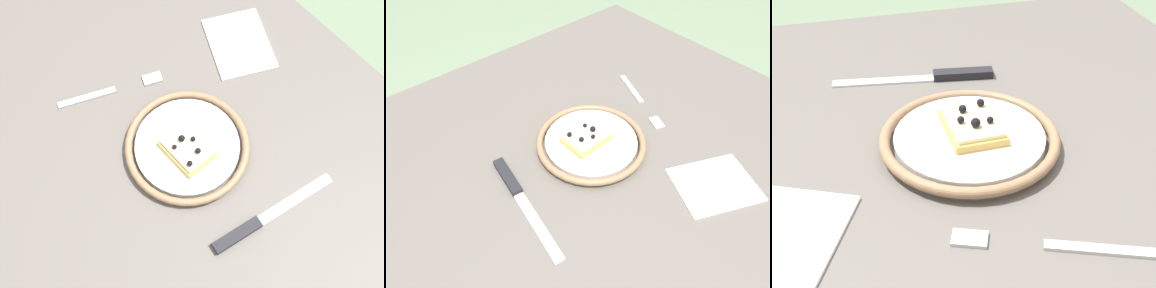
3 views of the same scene
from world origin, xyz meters
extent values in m
plane|color=slate|center=(0.00, 0.00, 0.00)|extent=(6.00, 6.00, 0.00)
cube|color=#5B5651|center=(0.00, 0.00, 0.70)|extent=(0.96, 0.82, 0.04)
cylinder|color=#4C4742|center=(-0.42, 0.35, 0.34)|extent=(0.05, 0.05, 0.68)
cylinder|color=white|center=(0.02, 0.02, 0.72)|extent=(0.19, 0.19, 0.02)
torus|color=#8C6B4C|center=(0.02, 0.02, 0.73)|extent=(0.22, 0.22, 0.01)
cube|color=tan|center=(0.03, 0.02, 0.74)|extent=(0.09, 0.07, 0.01)
cube|color=beige|center=(0.03, 0.02, 0.75)|extent=(0.08, 0.06, 0.01)
sphere|color=black|center=(0.05, 0.03, 0.75)|extent=(0.01, 0.01, 0.01)
sphere|color=black|center=(0.06, 0.00, 0.75)|extent=(0.01, 0.01, 0.01)
sphere|color=black|center=(0.03, 0.03, 0.75)|extent=(0.01, 0.01, 0.01)
sphere|color=black|center=(0.02, 0.02, 0.75)|extent=(0.01, 0.01, 0.01)
sphere|color=black|center=(0.02, 0.00, 0.75)|extent=(0.01, 0.01, 0.01)
cube|color=silver|center=(0.22, 0.10, 0.72)|extent=(0.04, 0.15, 0.00)
cube|color=black|center=(0.20, -0.01, 0.72)|extent=(0.03, 0.09, 0.01)
cube|color=#B8B8B8|center=(-0.18, -0.05, 0.72)|extent=(0.05, 0.11, 0.00)
cube|color=#B8B8B8|center=(-0.13, 0.07, 0.72)|extent=(0.03, 0.04, 0.00)
cube|color=white|center=(-0.08, 0.25, 0.72)|extent=(0.18, 0.16, 0.00)
camera|label=1|loc=(0.31, -0.21, 1.57)|focal=48.93mm
camera|label=2|loc=(0.36, 0.38, 1.23)|focal=32.31mm
camera|label=3|loc=(-0.48, 0.17, 1.09)|focal=49.05mm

